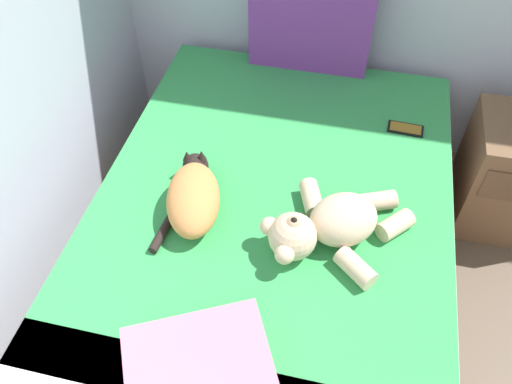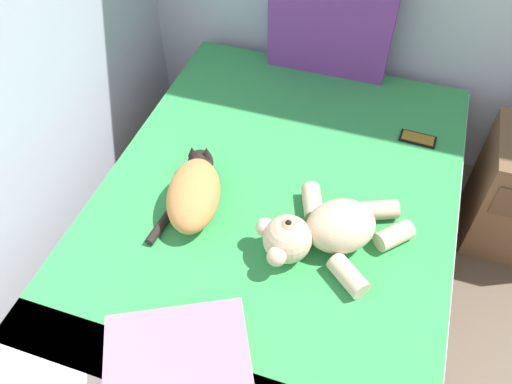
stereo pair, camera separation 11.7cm
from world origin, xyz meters
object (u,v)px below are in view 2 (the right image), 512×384
at_px(patterned_cushion, 331,20).
at_px(cell_phone, 418,139).
at_px(bed, 272,243).
at_px(throw_pillow, 179,360).
at_px(teddy_bear, 325,231).
at_px(cat, 194,191).

xyz_separation_m(patterned_cushion, cell_phone, (0.48, -0.37, -0.25)).
xyz_separation_m(bed, patterned_cushion, (-0.01, 0.89, 0.53)).
relative_size(patterned_cushion, throw_pillow, 1.40).
xyz_separation_m(bed, cell_phone, (0.47, 0.51, 0.27)).
relative_size(patterned_cushion, cell_phone, 3.69).
bearing_deg(teddy_bear, cell_phone, 68.84).
xyz_separation_m(teddy_bear, throw_pillow, (-0.29, -0.56, -0.02)).
bearing_deg(bed, teddy_bear, -31.38).
relative_size(bed, cell_phone, 12.65).
xyz_separation_m(cell_phone, throw_pillow, (-0.54, -1.21, 0.05)).
bearing_deg(teddy_bear, patterned_cushion, 102.77).
distance_m(bed, throw_pillow, 0.77).
relative_size(bed, cat, 4.33).
distance_m(cell_phone, throw_pillow, 1.33).
height_order(patterned_cushion, teddy_bear, patterned_cushion).
relative_size(teddy_bear, throw_pillow, 1.32).
height_order(patterned_cushion, cell_phone, patterned_cushion).
bearing_deg(cat, cell_phone, 39.71).
bearing_deg(cat, patterned_cushion, 75.22).
height_order(bed, throw_pillow, throw_pillow).
bearing_deg(cell_phone, cat, -140.29).
bearing_deg(patterned_cushion, bed, -89.33).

